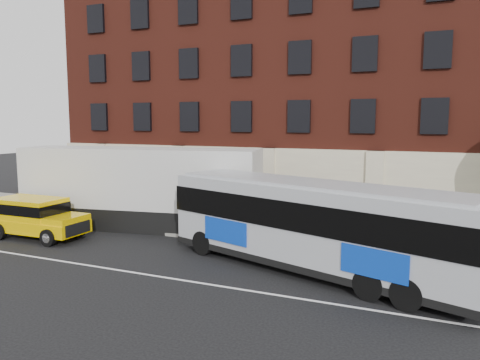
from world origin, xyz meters
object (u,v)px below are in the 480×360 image
at_px(sign_pole, 86,199).
at_px(shipping_container, 139,189).
at_px(yellow_suv, 35,215).
at_px(city_bus, 314,223).

height_order(sign_pole, shipping_container, shipping_container).
distance_m(sign_pole, yellow_suv, 3.19).
relative_size(sign_pole, yellow_suv, 0.49).
bearing_deg(city_bus, shipping_container, 161.53).
distance_m(city_bus, yellow_suv, 13.94).
xyz_separation_m(sign_pole, shipping_container, (3.08, 0.65, 0.67)).
bearing_deg(shipping_container, sign_pole, -168.03).
bearing_deg(sign_pole, yellow_suv, -96.90).
relative_size(sign_pole, shipping_container, 0.19).
distance_m(sign_pole, city_bus, 13.83).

